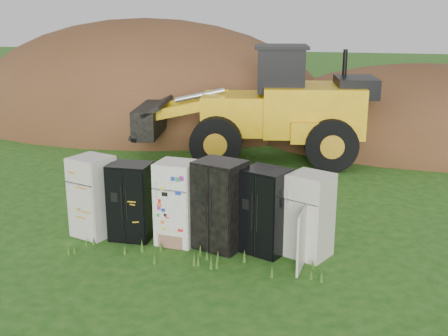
% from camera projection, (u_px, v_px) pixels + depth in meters
% --- Properties ---
extents(ground, '(120.00, 120.00, 0.00)m').
position_uv_depth(ground, '(203.00, 245.00, 12.15)').
color(ground, '#1B4E14').
rests_on(ground, ground).
extents(fridge_leftmost, '(1.00, 0.98, 1.81)m').
position_uv_depth(fridge_leftmost, '(93.00, 196.00, 12.46)').
color(fridge_leftmost, silver).
rests_on(fridge_leftmost, ground).
extents(fridge_black_side, '(0.90, 0.72, 1.71)m').
position_uv_depth(fridge_black_side, '(131.00, 201.00, 12.30)').
color(fridge_black_side, black).
rests_on(fridge_black_side, ground).
extents(fridge_sticker, '(0.88, 0.82, 1.81)m').
position_uv_depth(fridge_sticker, '(177.00, 203.00, 12.05)').
color(fridge_sticker, white).
rests_on(fridge_sticker, ground).
extents(fridge_dark_mid, '(1.17, 1.06, 1.90)m').
position_uv_depth(fridge_dark_mid, '(220.00, 205.00, 11.78)').
color(fridge_dark_mid, black).
rests_on(fridge_dark_mid, ground).
extents(fridge_black_right, '(1.11, 1.03, 1.79)m').
position_uv_depth(fridge_black_right, '(265.00, 211.00, 11.59)').
color(fridge_black_right, black).
rests_on(fridge_black_right, ground).
extents(fridge_open_door, '(1.03, 1.00, 1.75)m').
position_uv_depth(fridge_open_door, '(310.00, 215.00, 11.39)').
color(fridge_open_door, silver).
rests_on(fridge_open_door, ground).
extents(wheel_loader, '(8.32, 4.50, 3.82)m').
position_uv_depth(wheel_loader, '(251.00, 103.00, 18.65)').
color(wheel_loader, yellow).
rests_on(wheel_loader, ground).
extents(dirt_mound_right, '(13.96, 10.24, 5.82)m').
position_uv_depth(dirt_mound_right, '(424.00, 138.00, 22.36)').
color(dirt_mound_right, '#4C2F18').
rests_on(dirt_mound_right, ground).
extents(dirt_mound_left, '(17.44, 13.08, 9.15)m').
position_uv_depth(dirt_mound_left, '(148.00, 117.00, 26.63)').
color(dirt_mound_left, '#4C2F18').
rests_on(dirt_mound_left, ground).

